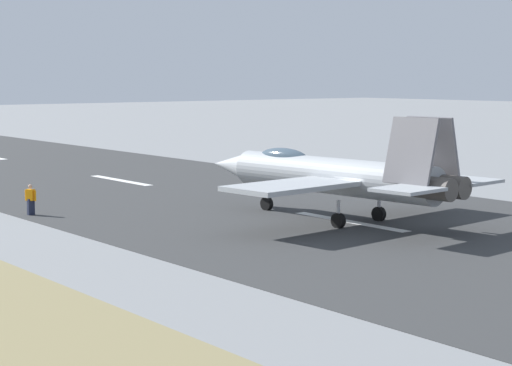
{
  "coord_description": "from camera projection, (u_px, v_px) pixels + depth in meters",
  "views": [
    {
      "loc": [
        -32.79,
        32.52,
        7.53
      ],
      "look_at": [
        2.76,
        4.64,
        2.2
      ],
      "focal_mm": 63.44,
      "sensor_mm": 36.0,
      "label": 1
    }
  ],
  "objects": [
    {
      "name": "fighter_jet",
      "position": [
        332.0,
        175.0,
        47.28
      ],
      "size": [
        17.68,
        15.04,
        5.63
      ],
      "color": "#A2A7AB",
      "rests_on": "ground"
    },
    {
      "name": "crew_person",
      "position": [
        31.0,
        200.0,
        49.23
      ],
      "size": [
        0.62,
        0.47,
        1.71
      ],
      "color": "#1E2338",
      "rests_on": "ground"
    },
    {
      "name": "marker_cone_mid",
      "position": [
        383.0,
        183.0,
        62.18
      ],
      "size": [
        0.44,
        0.44,
        0.55
      ],
      "primitive_type": "cone",
      "color": "orange",
      "rests_on": "ground"
    },
    {
      "name": "runway_strip",
      "position": [
        360.0,
        224.0,
        46.42
      ],
      "size": [
        240.0,
        26.0,
        0.02
      ],
      "color": "#333435",
      "rests_on": "ground"
    },
    {
      "name": "ground_plane",
      "position": [
        360.0,
        224.0,
        46.44
      ],
      "size": [
        400.0,
        400.0,
        0.0
      ],
      "primitive_type": "plane",
      "color": "gray"
    }
  ]
}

